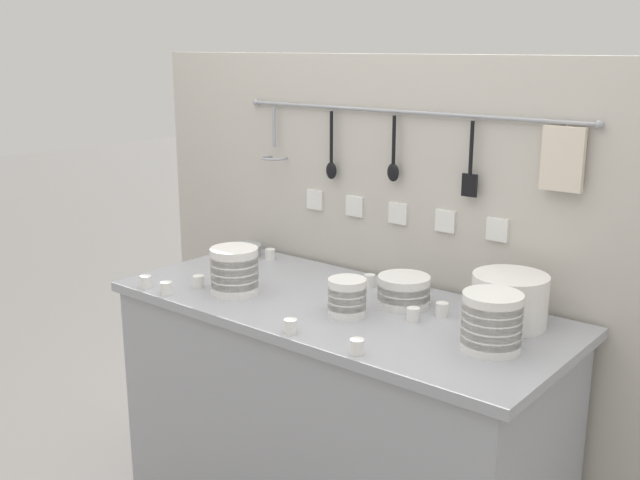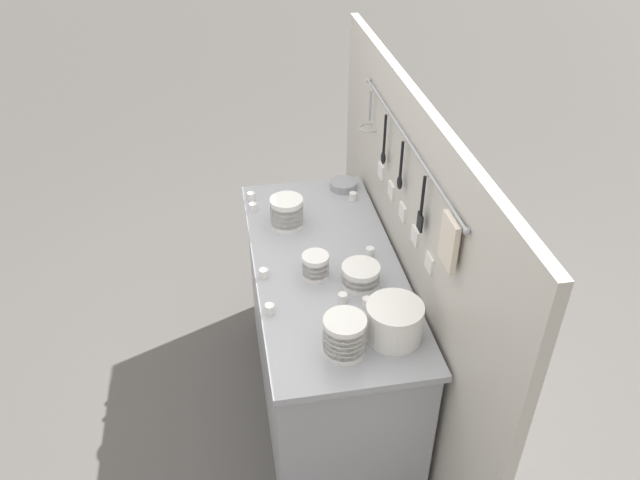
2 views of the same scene
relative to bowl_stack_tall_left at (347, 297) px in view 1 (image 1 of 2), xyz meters
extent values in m
cube|color=#9EA0A8|center=(-0.08, 0.06, -0.07)|extent=(1.43, 0.63, 0.03)
cube|color=#9EA0A8|center=(-0.08, 0.06, -0.54)|extent=(1.38, 0.60, 0.91)
cube|color=#BCB7AD|center=(-0.08, 0.41, -0.15)|extent=(2.23, 0.04, 1.68)
cylinder|color=#93969E|center=(-0.08, 0.38, 0.51)|extent=(1.27, 0.01, 0.01)
sphere|color=#93969E|center=(-0.72, 0.38, 0.51)|extent=(0.02, 0.02, 0.02)
sphere|color=#93969E|center=(0.55, 0.38, 0.51)|extent=(0.02, 0.02, 0.02)
cylinder|color=#93969E|center=(-0.62, 0.37, 0.42)|extent=(0.01, 0.01, 0.15)
torus|color=#93969E|center=(-0.62, 0.37, 0.31)|extent=(0.10, 0.10, 0.01)
cylinder|color=#93969E|center=(-0.62, 0.38, 0.50)|extent=(0.00, 0.01, 0.02)
cylinder|color=black|center=(-0.35, 0.37, 0.40)|extent=(0.01, 0.01, 0.18)
ellipsoid|color=black|center=(-0.35, 0.37, 0.29)|extent=(0.04, 0.02, 0.06)
cylinder|color=#93969E|center=(-0.35, 0.38, 0.50)|extent=(0.01, 0.01, 0.02)
cylinder|color=black|center=(-0.09, 0.37, 0.42)|extent=(0.01, 0.01, 0.16)
ellipsoid|color=black|center=(-0.09, 0.37, 0.31)|extent=(0.04, 0.02, 0.06)
cylinder|color=#93969E|center=(-0.09, 0.38, 0.50)|extent=(0.01, 0.01, 0.02)
cylinder|color=black|center=(0.19, 0.37, 0.41)|extent=(0.01, 0.01, 0.16)
cube|color=black|center=(0.19, 0.37, 0.30)|extent=(0.05, 0.01, 0.07)
cylinder|color=#93969E|center=(0.19, 0.38, 0.50)|extent=(0.01, 0.01, 0.02)
cube|color=beige|center=(0.47, 0.37, 0.41)|extent=(0.12, 0.02, 0.18)
cylinder|color=#93969E|center=(0.47, 0.38, 0.50)|extent=(0.00, 0.01, 0.02)
cube|color=white|center=(-0.44, 0.39, 0.17)|extent=(0.07, 0.01, 0.07)
cube|color=white|center=(-0.26, 0.39, 0.17)|extent=(0.07, 0.01, 0.07)
cube|color=white|center=(-0.08, 0.39, 0.17)|extent=(0.07, 0.01, 0.07)
cube|color=white|center=(0.10, 0.39, 0.17)|extent=(0.07, 0.01, 0.07)
cube|color=white|center=(0.28, 0.39, 0.17)|extent=(0.07, 0.01, 0.07)
cylinder|color=white|center=(0.00, 0.00, -0.03)|extent=(0.11, 0.11, 0.04)
cylinder|color=white|center=(0.00, 0.00, -0.01)|extent=(0.11, 0.11, 0.04)
cylinder|color=white|center=(0.00, 0.00, 0.01)|extent=(0.11, 0.11, 0.04)
cylinder|color=white|center=(0.00, 0.00, 0.03)|extent=(0.11, 0.11, 0.04)
cylinder|color=white|center=(0.45, 0.03, -0.03)|extent=(0.16, 0.16, 0.04)
cylinder|color=white|center=(0.45, 0.03, -0.01)|extent=(0.16, 0.16, 0.04)
cylinder|color=white|center=(0.45, 0.03, 0.01)|extent=(0.16, 0.16, 0.04)
cylinder|color=white|center=(0.45, 0.03, 0.03)|extent=(0.16, 0.16, 0.04)
cylinder|color=white|center=(0.45, 0.03, 0.06)|extent=(0.16, 0.16, 0.04)
cylinder|color=white|center=(0.45, 0.03, 0.08)|extent=(0.16, 0.16, 0.04)
cylinder|color=white|center=(-0.40, -0.07, -0.03)|extent=(0.15, 0.15, 0.05)
cylinder|color=white|center=(-0.40, -0.07, -0.01)|extent=(0.15, 0.15, 0.05)
cylinder|color=white|center=(-0.40, -0.07, 0.02)|extent=(0.15, 0.15, 0.05)
cylinder|color=white|center=(-0.40, -0.07, 0.04)|extent=(0.15, 0.15, 0.05)
cylinder|color=white|center=(-0.40, -0.07, 0.07)|extent=(0.15, 0.15, 0.05)
cylinder|color=white|center=(0.08, 0.17, -0.03)|extent=(0.16, 0.16, 0.04)
cylinder|color=white|center=(0.08, 0.17, -0.01)|extent=(0.16, 0.16, 0.04)
cylinder|color=white|center=(0.08, 0.17, 0.02)|extent=(0.16, 0.16, 0.04)
cylinder|color=white|center=(0.40, 0.23, -0.05)|extent=(0.21, 0.21, 0.01)
cylinder|color=white|center=(0.40, 0.23, -0.04)|extent=(0.21, 0.21, 0.01)
cylinder|color=white|center=(0.40, 0.23, -0.03)|extent=(0.21, 0.21, 0.01)
cylinder|color=white|center=(0.40, 0.23, -0.02)|extent=(0.21, 0.21, 0.01)
cylinder|color=white|center=(0.40, 0.23, -0.01)|extent=(0.21, 0.21, 0.01)
cylinder|color=white|center=(0.40, 0.23, 0.00)|extent=(0.21, 0.21, 0.01)
cylinder|color=white|center=(0.40, 0.23, 0.01)|extent=(0.21, 0.21, 0.01)
cylinder|color=white|center=(0.40, 0.23, 0.02)|extent=(0.21, 0.21, 0.01)
cylinder|color=white|center=(0.40, 0.23, 0.03)|extent=(0.21, 0.21, 0.01)
cylinder|color=white|center=(0.40, 0.23, 0.04)|extent=(0.21, 0.21, 0.01)
cylinder|color=white|center=(0.40, 0.23, 0.06)|extent=(0.21, 0.21, 0.01)
cylinder|color=white|center=(0.40, 0.23, 0.07)|extent=(0.21, 0.21, 0.01)
cylinder|color=white|center=(0.40, 0.23, 0.08)|extent=(0.21, 0.21, 0.01)
cylinder|color=white|center=(0.40, 0.23, 0.09)|extent=(0.21, 0.21, 0.01)
cylinder|color=#93969E|center=(-0.69, 0.26, -0.04)|extent=(0.14, 0.14, 0.04)
cylinder|color=white|center=(0.22, 0.17, -0.04)|extent=(0.04, 0.04, 0.04)
cylinder|color=white|center=(-0.03, -0.21, -0.04)|extent=(0.04, 0.04, 0.04)
cylinder|color=white|center=(-0.10, 0.26, -0.04)|extent=(0.04, 0.04, 0.04)
cylinder|color=white|center=(-0.66, -0.21, -0.04)|extent=(0.04, 0.04, 0.04)
cylinder|color=white|center=(0.19, -0.21, -0.04)|extent=(0.04, 0.04, 0.04)
cylinder|color=white|center=(-0.56, -0.21, -0.04)|extent=(0.04, 0.04, 0.04)
cylinder|color=white|center=(-0.57, 0.29, -0.04)|extent=(0.04, 0.04, 0.04)
cylinder|color=white|center=(-0.53, -0.10, -0.04)|extent=(0.04, 0.04, 0.04)
cylinder|color=white|center=(0.18, 0.08, -0.04)|extent=(0.04, 0.04, 0.04)
camera|label=1|loc=(1.25, -1.66, 0.71)|focal=42.00mm
camera|label=2|loc=(2.03, -0.34, 1.59)|focal=35.00mm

